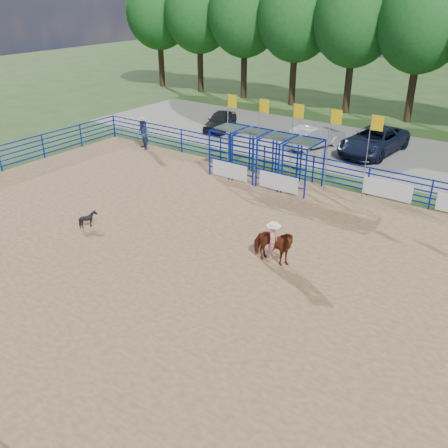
{
  "coord_description": "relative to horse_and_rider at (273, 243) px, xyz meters",
  "views": [
    {
      "loc": [
        10.63,
        -12.88,
        9.58
      ],
      "look_at": [
        0.68,
        1.0,
        1.3
      ],
      "focal_mm": 40.0,
      "sensor_mm": 36.0,
      "label": 1
    }
  ],
  "objects": [
    {
      "name": "ground",
      "position": [
        -2.59,
        -1.45,
        -0.86
      ],
      "size": [
        120.0,
        120.0,
        0.0
      ],
      "primitive_type": "plane",
      "color": "#324F1F",
      "rests_on": "ground"
    },
    {
      "name": "spectator_cowboy",
      "position": [
        -14.01,
        7.65,
        0.15
      ],
      "size": [
        1.17,
        1.09,
        1.98
      ],
      "color": "navy",
      "rests_on": "arena_dirt"
    },
    {
      "name": "calf",
      "position": [
        -8.05,
        -1.94,
        -0.48
      ],
      "size": [
        0.83,
        0.79,
        0.72
      ],
      "primitive_type": "imported",
      "rotation": [
        0.0,
        0.0,
        1.96
      ],
      "color": "black",
      "rests_on": "arena_dirt"
    },
    {
      "name": "horse_and_rider",
      "position": [
        0.0,
        0.0,
        0.0
      ],
      "size": [
        1.81,
        0.91,
        2.32
      ],
      "color": "maroon",
      "rests_on": "arena_dirt"
    },
    {
      "name": "gravel_strip",
      "position": [
        -2.59,
        15.55,
        -0.85
      ],
      "size": [
        40.0,
        10.0,
        0.01
      ],
      "primitive_type": "cube",
      "color": "gray",
      "rests_on": "ground"
    },
    {
      "name": "arena_dirt",
      "position": [
        -2.59,
        -1.45,
        -0.85
      ],
      "size": [
        30.0,
        20.0,
        0.02
      ],
      "primitive_type": "cube",
      "color": "#96704B",
      "rests_on": "ground"
    },
    {
      "name": "treeline",
      "position": [
        -2.59,
        24.55,
        6.68
      ],
      "size": [
        56.4,
        6.4,
        11.24
      ],
      "color": "#3F2B19",
      "rests_on": "ground"
    },
    {
      "name": "car_b",
      "position": [
        -5.4,
        14.43,
        -0.14
      ],
      "size": [
        2.91,
        4.52,
        1.41
      ],
      "primitive_type": "imported",
      "rotation": [
        0.0,
        0.0,
        2.78
      ],
      "color": "#95979D",
      "rests_on": "gravel_strip"
    },
    {
      "name": "car_a",
      "position": [
        -12.76,
        14.23,
        -0.19
      ],
      "size": [
        2.61,
        4.17,
        1.32
      ],
      "primitive_type": "imported",
      "rotation": [
        0.0,
        0.0,
        0.29
      ],
      "color": "black",
      "rests_on": "gravel_strip"
    },
    {
      "name": "chute_assembly",
      "position": [
        -4.49,
        7.38,
        0.4
      ],
      "size": [
        19.32,
        2.41,
        4.2
      ],
      "color": "#0721AC",
      "rests_on": "ground"
    },
    {
      "name": "car_c",
      "position": [
        -1.85,
        15.33,
        -0.05
      ],
      "size": [
        3.13,
        5.93,
        1.59
      ],
      "primitive_type": "imported",
      "rotation": [
        0.0,
        0.0,
        -0.09
      ],
      "color": "black",
      "rests_on": "gravel_strip"
    },
    {
      "name": "perimeter_fence",
      "position": [
        -2.59,
        -1.45,
        -0.11
      ],
      "size": [
        30.1,
        20.1,
        1.5
      ],
      "color": "#0721AC",
      "rests_on": "ground"
    }
  ]
}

